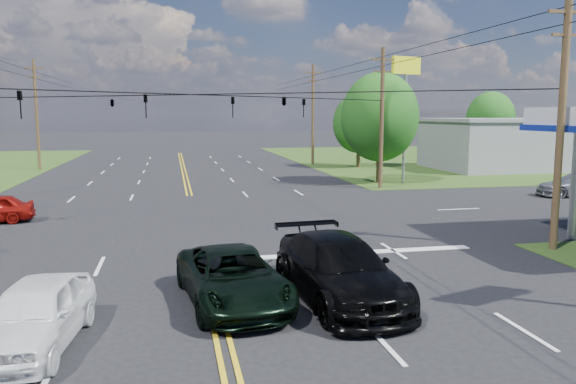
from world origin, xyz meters
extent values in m
plane|color=black|center=(0.00, 12.00, 0.00)|extent=(280.00, 280.00, 0.00)
cube|color=#274516|center=(35.00, 44.00, 0.00)|extent=(46.00, 48.00, 0.03)
cube|color=silver|center=(5.00, 4.00, 0.00)|extent=(10.00, 0.50, 0.02)
cube|color=gray|center=(30.00, 32.00, 2.20)|extent=(14.00, 10.00, 4.40)
cylinder|color=#A5A5AA|center=(15.00, 4.50, 2.33)|extent=(0.36, 0.36, 4.65)
cylinder|color=#49361E|center=(13.00, 3.00, 4.75)|extent=(0.28, 0.28, 9.50)
cube|color=#49361E|center=(13.00, 3.00, 8.70)|extent=(1.60, 0.12, 0.12)
cube|color=#49361E|center=(13.00, 3.00, 7.90)|extent=(1.20, 0.10, 0.10)
cylinder|color=#49361E|center=(13.00, 21.00, 4.75)|extent=(0.28, 0.28, 9.50)
cube|color=#49361E|center=(13.00, 21.00, 8.70)|extent=(1.60, 0.12, 0.12)
cube|color=#49361E|center=(13.00, 21.00, 7.90)|extent=(1.20, 0.10, 0.10)
cylinder|color=#49361E|center=(-13.00, 40.00, 5.00)|extent=(0.28, 0.28, 10.00)
cube|color=#49361E|center=(-13.00, 40.00, 9.20)|extent=(1.60, 0.12, 0.12)
cube|color=#49361E|center=(-13.00, 40.00, 8.40)|extent=(1.20, 0.10, 0.10)
cylinder|color=#49361E|center=(13.00, 40.00, 5.00)|extent=(0.28, 0.28, 10.00)
cube|color=#49361E|center=(13.00, 40.00, 9.20)|extent=(1.60, 0.12, 0.12)
cube|color=#49361E|center=(13.00, 40.00, 8.40)|extent=(1.20, 0.10, 0.10)
imported|color=black|center=(-6.50, 7.50, 5.42)|extent=(0.17, 0.21, 1.05)
imported|color=black|center=(-2.08, 10.56, 5.42)|extent=(0.17, 0.21, 1.05)
imported|color=black|center=(2.08, 13.44, 5.42)|extent=(0.17, 0.21, 1.05)
imported|color=black|center=(6.50, 16.50, 5.42)|extent=(0.17, 0.21, 1.05)
imported|color=black|center=(-3.90, 14.70, 5.70)|extent=(1.24, 0.26, 0.50)
imported|color=black|center=(3.90, 9.30, 5.70)|extent=(1.24, 0.26, 0.50)
cylinder|color=black|center=(13.00, 10.00, 8.90)|extent=(0.04, 100.00, 0.04)
cylinder|color=black|center=(13.00, 10.00, 8.30)|extent=(0.04, 100.00, 0.04)
cylinder|color=#49361E|center=(14.00, 24.00, 1.65)|extent=(0.36, 0.36, 3.30)
ellipsoid|color=#134916|center=(14.00, 24.00, 4.88)|extent=(5.70, 5.70, 6.60)
cylinder|color=#49361E|center=(16.50, 36.00, 1.43)|extent=(0.36, 0.36, 2.86)
ellipsoid|color=#134916|center=(16.50, 36.00, 4.23)|extent=(4.94, 4.94, 5.72)
cylinder|color=#49361E|center=(34.00, 42.00, 1.54)|extent=(0.36, 0.36, 3.08)
ellipsoid|color=#134916|center=(34.00, 42.00, 4.55)|extent=(5.32, 5.32, 6.16)
imported|color=black|center=(0.50, -0.63, 0.73)|extent=(3.06, 5.53, 1.47)
imported|color=black|center=(3.38, -0.90, 0.87)|extent=(2.91, 6.15, 1.73)
imported|color=white|center=(-4.04, -2.59, 0.75)|extent=(2.32, 4.60, 1.50)
cylinder|color=#A5A5AA|center=(15.81, 23.64, 4.59)|extent=(0.20, 0.20, 9.18)
cube|color=#FBFF1A|center=(15.81, 23.64, 8.58)|extent=(2.48, 1.01, 1.26)
camera|label=1|loc=(-1.01, -15.23, 5.08)|focal=35.00mm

